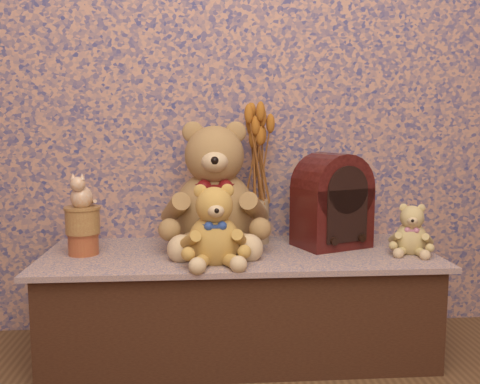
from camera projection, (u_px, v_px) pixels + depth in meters
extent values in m
cube|color=#3A4077|center=(234.00, 28.00, 2.15)|extent=(3.00, 0.10, 2.60)
cube|color=#3A4378|center=(239.00, 302.00, 2.01)|extent=(1.49, 0.58, 0.40)
cylinder|color=tan|center=(256.00, 221.00, 2.14)|extent=(0.13, 0.13, 0.18)
cylinder|color=#B37134|center=(84.00, 244.00, 1.94)|extent=(0.12, 0.12, 0.08)
cylinder|color=tan|center=(83.00, 220.00, 1.93)|extent=(0.14, 0.14, 0.10)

